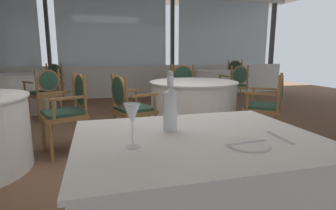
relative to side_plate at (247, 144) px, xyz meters
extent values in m
plane|color=brown|center=(-0.14, 2.00, -0.76)|extent=(14.77, 14.77, 0.00)
cube|color=silver|center=(-0.14, 6.26, -0.34)|extent=(10.10, 0.12, 0.85)
cube|color=silver|center=(-0.14, 6.28, 0.98)|extent=(2.79, 0.02, 1.78)
cube|color=#333338|center=(-1.72, 6.26, 0.98)|extent=(0.08, 0.14, 1.78)
cube|color=silver|center=(3.03, 6.28, 0.98)|extent=(2.79, 0.02, 1.78)
cube|color=#333338|center=(1.44, 6.26, 0.98)|extent=(0.08, 0.14, 1.78)
cube|color=#333338|center=(4.61, 6.26, 0.98)|extent=(0.08, 0.14, 1.78)
cube|color=white|center=(-0.17, 0.19, -0.02)|extent=(1.20, 0.94, 0.02)
cube|color=white|center=(-0.17, 0.19, -0.39)|extent=(1.17, 0.91, 0.74)
cylinder|color=white|center=(0.00, 0.00, 0.00)|extent=(0.20, 0.20, 0.01)
cube|color=silver|center=(0.00, 0.00, 0.01)|extent=(0.20, 0.03, 0.00)
cube|color=silver|center=(0.21, 0.05, 0.00)|extent=(0.03, 0.21, 0.00)
cylinder|color=white|center=(-0.27, 0.32, 0.10)|extent=(0.08, 0.08, 0.20)
cone|color=white|center=(-0.27, 0.32, 0.21)|extent=(0.08, 0.08, 0.03)
cylinder|color=white|center=(-0.27, 0.32, 0.26)|extent=(0.03, 0.03, 0.06)
sphere|color=silver|center=(-0.27, 0.32, 0.30)|extent=(0.03, 0.03, 0.03)
cylinder|color=white|center=(-0.50, 0.10, 0.00)|extent=(0.06, 0.06, 0.00)
cylinder|color=white|center=(-0.50, 0.10, 0.05)|extent=(0.01, 0.01, 0.10)
cone|color=white|center=(-0.50, 0.10, 0.14)|extent=(0.07, 0.07, 0.09)
cylinder|color=white|center=(0.76, 2.72, -0.02)|extent=(1.31, 1.31, 0.02)
cylinder|color=white|center=(0.76, 2.72, -0.39)|extent=(1.27, 1.27, 0.74)
cube|color=olive|center=(-0.18, 2.39, -0.34)|extent=(0.59, 0.59, 0.05)
cube|color=#284738|center=(-0.18, 2.39, -0.30)|extent=(0.54, 0.54, 0.04)
cylinder|color=olive|center=(-0.06, 2.65, -0.56)|extent=(0.04, 0.04, 0.39)
cylinder|color=olive|center=(0.08, 2.27, -0.56)|extent=(0.04, 0.04, 0.39)
cylinder|color=olive|center=(-0.43, 2.51, -0.56)|extent=(0.04, 0.04, 0.39)
cylinder|color=olive|center=(-0.30, 2.14, -0.56)|extent=(0.04, 0.04, 0.39)
cylinder|color=olive|center=(-0.43, 2.51, -0.09)|extent=(0.04, 0.04, 0.46)
cylinder|color=olive|center=(-0.30, 2.14, -0.09)|extent=(0.04, 0.04, 0.46)
ellipsoid|color=#284738|center=(-0.38, 2.32, -0.06)|extent=(0.18, 0.39, 0.39)
torus|color=olive|center=(-0.38, 2.32, -0.06)|extent=(0.16, 0.39, 0.40)
cube|color=olive|center=(-0.24, 2.63, -0.10)|extent=(0.36, 0.16, 0.03)
cylinder|color=olive|center=(-0.11, 2.68, -0.21)|extent=(0.03, 0.03, 0.22)
cube|color=olive|center=(-0.08, 2.16, -0.10)|extent=(0.36, 0.16, 0.03)
cylinder|color=olive|center=(0.06, 2.21, -0.21)|extent=(0.03, 0.03, 0.22)
cube|color=olive|center=(1.52, 2.08, -0.34)|extent=(0.65, 0.65, 0.05)
cube|color=#284738|center=(1.52, 2.08, -0.29)|extent=(0.60, 0.60, 0.04)
cylinder|color=olive|center=(1.23, 2.06, -0.56)|extent=(0.04, 0.04, 0.40)
cylinder|color=olive|center=(1.49, 2.36, -0.56)|extent=(0.04, 0.04, 0.40)
cylinder|color=olive|center=(1.54, 1.80, -0.56)|extent=(0.04, 0.04, 0.40)
cylinder|color=olive|center=(1.80, 2.10, -0.56)|extent=(0.04, 0.04, 0.40)
cylinder|color=olive|center=(1.54, 1.80, -0.08)|extent=(0.04, 0.04, 0.46)
cylinder|color=olive|center=(1.80, 2.10, -0.08)|extent=(0.04, 0.04, 0.46)
ellipsoid|color=#284738|center=(1.68, 1.94, -0.06)|extent=(0.29, 0.33, 0.38)
torus|color=olive|center=(1.68, 1.94, -0.06)|extent=(0.28, 0.32, 0.40)
cube|color=olive|center=(1.34, 1.90, -0.09)|extent=(0.30, 0.27, 0.03)
cylinder|color=olive|center=(1.23, 1.99, -0.20)|extent=(0.03, 0.03, 0.22)
cube|color=olive|center=(1.66, 2.28, -0.09)|extent=(0.30, 0.27, 0.03)
cylinder|color=olive|center=(1.56, 2.37, -0.20)|extent=(0.03, 0.03, 0.22)
cube|color=olive|center=(0.94, 3.70, -0.31)|extent=(0.54, 0.54, 0.05)
cube|color=#284738|center=(0.94, 3.70, -0.26)|extent=(0.49, 0.49, 0.04)
cylinder|color=olive|center=(1.10, 3.47, -0.55)|extent=(0.04, 0.04, 0.43)
cylinder|color=olive|center=(0.71, 3.54, -0.55)|extent=(0.04, 0.04, 0.43)
cylinder|color=olive|center=(1.17, 3.86, -0.55)|extent=(0.04, 0.04, 0.43)
cylinder|color=olive|center=(0.78, 3.93, -0.55)|extent=(0.04, 0.04, 0.43)
cylinder|color=olive|center=(1.17, 3.86, -0.04)|extent=(0.04, 0.04, 0.48)
cylinder|color=olive|center=(0.78, 3.93, -0.04)|extent=(0.04, 0.04, 0.48)
ellipsoid|color=#284738|center=(0.98, 3.91, -0.02)|extent=(0.39, 0.12, 0.40)
torus|color=olive|center=(0.98, 3.91, -0.02)|extent=(0.41, 0.11, 0.41)
cube|color=olive|center=(1.18, 3.64, -0.06)|extent=(0.10, 0.37, 0.03)
cylinder|color=olive|center=(1.16, 3.50, -0.17)|extent=(0.03, 0.03, 0.22)
cube|color=olive|center=(0.69, 3.73, -0.06)|extent=(0.10, 0.37, 0.03)
cylinder|color=olive|center=(0.67, 3.59, -0.17)|extent=(0.03, 0.03, 0.22)
cylinder|color=white|center=(-2.13, 4.98, -0.02)|extent=(1.34, 1.34, 0.02)
cylinder|color=white|center=(-2.13, 4.98, -0.39)|extent=(1.30, 1.30, 0.74)
cube|color=olive|center=(-1.70, 5.89, -0.34)|extent=(0.61, 0.61, 0.05)
cube|color=#284738|center=(-1.70, 5.89, -0.30)|extent=(0.56, 0.56, 0.04)
cylinder|color=olive|center=(-1.61, 5.63, -0.56)|extent=(0.04, 0.04, 0.40)
cylinder|color=olive|center=(-1.97, 5.80, -0.56)|extent=(0.04, 0.04, 0.40)
cylinder|color=olive|center=(-1.44, 5.99, -0.56)|extent=(0.04, 0.04, 0.40)
cylinder|color=olive|center=(-1.80, 6.16, -0.56)|extent=(0.04, 0.04, 0.40)
cylinder|color=olive|center=(-1.44, 5.99, -0.08)|extent=(0.04, 0.04, 0.48)
cylinder|color=olive|center=(-1.80, 6.16, -0.08)|extent=(0.04, 0.04, 0.48)
ellipsoid|color=#284738|center=(-1.61, 6.09, -0.05)|extent=(0.37, 0.21, 0.40)
torus|color=olive|center=(-1.61, 6.09, -0.05)|extent=(0.39, 0.21, 0.41)
cube|color=olive|center=(-1.48, 5.77, -0.09)|extent=(0.19, 0.35, 0.03)
cylinder|color=olive|center=(-1.54, 5.64, -0.20)|extent=(0.03, 0.03, 0.22)
cube|color=olive|center=(-1.94, 5.98, -0.09)|extent=(0.19, 0.35, 0.03)
cylinder|color=olive|center=(-2.00, 5.85, -0.20)|extent=(0.03, 0.03, 0.22)
cube|color=olive|center=(-1.56, 4.15, -0.33)|extent=(0.64, 0.64, 0.05)
cube|color=#284738|center=(-1.56, 4.15, -0.28)|extent=(0.59, 0.59, 0.04)
cylinder|color=olive|center=(-1.84, 4.20, -0.56)|extent=(0.04, 0.04, 0.41)
cylinder|color=olive|center=(-1.51, 4.43, -0.56)|extent=(0.04, 0.04, 0.41)
cylinder|color=olive|center=(-1.61, 3.87, -0.56)|extent=(0.04, 0.04, 0.41)
cylinder|color=olive|center=(-1.28, 4.10, -0.56)|extent=(0.04, 0.04, 0.41)
cylinder|color=olive|center=(-1.61, 3.87, -0.08)|extent=(0.04, 0.04, 0.44)
cylinder|color=olive|center=(-1.28, 4.10, -0.08)|extent=(0.04, 0.04, 0.44)
ellipsoid|color=#284738|center=(-1.44, 3.97, -0.06)|extent=(0.35, 0.26, 0.37)
torus|color=olive|center=(-1.44, 3.97, -0.06)|extent=(0.34, 0.25, 0.39)
cube|color=olive|center=(-1.77, 4.02, -0.08)|extent=(0.24, 0.32, 0.03)
cylinder|color=olive|center=(-1.85, 4.14, -0.19)|extent=(0.03, 0.03, 0.22)
cube|color=olive|center=(-1.36, 4.31, -0.08)|extent=(0.24, 0.32, 0.03)
cylinder|color=olive|center=(-1.44, 4.42, -0.19)|extent=(0.03, 0.03, 0.22)
cylinder|color=white|center=(2.20, 5.09, -0.02)|extent=(1.04, 1.04, 0.02)
cylinder|color=white|center=(2.20, 5.09, -0.39)|extent=(1.01, 1.01, 0.74)
cube|color=olive|center=(2.91, 5.57, -0.33)|extent=(0.64, 0.64, 0.05)
cube|color=#284738|center=(2.91, 5.57, -0.29)|extent=(0.59, 0.59, 0.04)
cylinder|color=olive|center=(2.86, 5.29, -0.56)|extent=(0.04, 0.04, 0.40)
cylinder|color=olive|center=(2.63, 5.63, -0.56)|extent=(0.04, 0.04, 0.40)
cylinder|color=olive|center=(3.19, 5.52, -0.56)|extent=(0.04, 0.04, 0.40)
cylinder|color=olive|center=(2.96, 5.85, -0.56)|extent=(0.04, 0.04, 0.40)
cylinder|color=olive|center=(3.19, 5.52, -0.04)|extent=(0.04, 0.04, 0.54)
cylinder|color=olive|center=(2.96, 5.85, -0.04)|extent=(0.04, 0.04, 0.54)
ellipsoid|color=#284738|center=(3.09, 5.69, -0.01)|extent=(0.26, 0.35, 0.45)
torus|color=olive|center=(3.09, 5.69, -0.01)|extent=(0.29, 0.40, 0.46)
cube|color=olive|center=(3.03, 5.35, -0.09)|extent=(0.32, 0.24, 0.03)
cylinder|color=olive|center=(2.92, 5.28, -0.20)|extent=(0.03, 0.03, 0.22)
cube|color=olive|center=(2.75, 5.77, -0.09)|extent=(0.32, 0.24, 0.03)
cylinder|color=olive|center=(2.64, 5.69, -0.20)|extent=(0.03, 0.03, 0.22)
cube|color=olive|center=(1.42, 5.46, -0.34)|extent=(0.61, 0.61, 0.05)
cube|color=#284738|center=(1.42, 5.46, -0.30)|extent=(0.57, 0.57, 0.04)
cylinder|color=olive|center=(1.69, 5.56, -0.56)|extent=(0.04, 0.04, 0.40)
cylinder|color=olive|center=(1.52, 5.20, -0.56)|extent=(0.04, 0.04, 0.40)
cylinder|color=olive|center=(1.33, 5.73, -0.56)|extent=(0.04, 0.04, 0.40)
cylinder|color=olive|center=(1.16, 5.37, -0.56)|extent=(0.04, 0.04, 0.40)
cylinder|color=olive|center=(1.33, 5.73, -0.08)|extent=(0.04, 0.04, 0.46)
cylinder|color=olive|center=(1.16, 5.37, -0.08)|extent=(0.04, 0.04, 0.46)
ellipsoid|color=#284738|center=(1.23, 5.56, -0.06)|extent=(0.22, 0.37, 0.39)
torus|color=olive|center=(1.23, 5.56, -0.06)|extent=(0.20, 0.38, 0.40)
cube|color=olive|center=(1.55, 5.68, -0.10)|extent=(0.35, 0.19, 0.03)
cylinder|color=olive|center=(1.68, 5.62, -0.21)|extent=(0.03, 0.03, 0.22)
cube|color=olive|center=(1.33, 5.23, -0.10)|extent=(0.35, 0.19, 0.03)
cylinder|color=olive|center=(1.46, 5.17, -0.21)|extent=(0.03, 0.03, 0.22)
cube|color=olive|center=(2.26, 4.23, -0.32)|extent=(0.49, 0.49, 0.05)
cube|color=#284738|center=(2.26, 4.23, -0.27)|extent=(0.45, 0.45, 0.04)
cylinder|color=olive|center=(2.05, 4.42, -0.55)|extent=(0.04, 0.04, 0.42)
cylinder|color=olive|center=(2.44, 4.45, -0.55)|extent=(0.04, 0.04, 0.42)
cylinder|color=olive|center=(2.07, 4.02, -0.55)|extent=(0.04, 0.04, 0.42)
cylinder|color=olive|center=(2.47, 4.05, -0.55)|extent=(0.04, 0.04, 0.42)
cylinder|color=olive|center=(2.07, 4.02, -0.06)|extent=(0.04, 0.04, 0.45)
cylinder|color=olive|center=(2.47, 4.05, -0.06)|extent=(0.04, 0.04, 0.45)
ellipsoid|color=#284738|center=(2.28, 4.02, -0.04)|extent=(0.39, 0.08, 0.38)
torus|color=olive|center=(2.28, 4.02, -0.04)|extent=(0.40, 0.06, 0.39)
cube|color=olive|center=(2.01, 4.23, -0.07)|extent=(0.06, 0.37, 0.03)
cylinder|color=olive|center=(2.00, 4.38, -0.18)|extent=(0.03, 0.03, 0.22)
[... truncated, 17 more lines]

